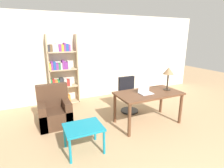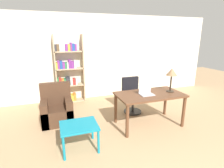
{
  "view_description": "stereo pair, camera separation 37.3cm",
  "coord_description": "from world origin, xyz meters",
  "px_view_note": "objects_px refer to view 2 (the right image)",
  "views": [
    {
      "loc": [
        -1.94,
        -0.95,
        2.03
      ],
      "look_at": [
        -0.4,
        2.39,
        1.02
      ],
      "focal_mm": 28.0,
      "sensor_mm": 36.0,
      "label": 1
    },
    {
      "loc": [
        -1.59,
        -1.09,
        2.03
      ],
      "look_at": [
        -0.4,
        2.39,
        1.02
      ],
      "focal_mm": 28.0,
      "sensor_mm": 36.0,
      "label": 2
    }
  ],
  "objects_px": {
    "desk": "(150,98)",
    "office_chair": "(132,96)",
    "laptop": "(146,92)",
    "bookshelf": "(68,72)",
    "side_table_blue": "(79,128)",
    "table_lamp": "(172,73)",
    "armchair": "(57,110)"
  },
  "relations": [
    {
      "from": "desk",
      "to": "table_lamp",
      "type": "relative_size",
      "value": 2.74
    },
    {
      "from": "desk",
      "to": "side_table_blue",
      "type": "relative_size",
      "value": 2.28
    },
    {
      "from": "armchair",
      "to": "bookshelf",
      "type": "distance_m",
      "value": 1.52
    },
    {
      "from": "desk",
      "to": "armchair",
      "type": "relative_size",
      "value": 1.61
    },
    {
      "from": "armchair",
      "to": "bookshelf",
      "type": "relative_size",
      "value": 0.45
    },
    {
      "from": "armchair",
      "to": "bookshelf",
      "type": "bearing_deg",
      "value": 72.63
    },
    {
      "from": "office_chair",
      "to": "side_table_blue",
      "type": "bearing_deg",
      "value": -143.12
    },
    {
      "from": "side_table_blue",
      "to": "bookshelf",
      "type": "bearing_deg",
      "value": 88.49
    },
    {
      "from": "side_table_blue",
      "to": "bookshelf",
      "type": "height_order",
      "value": "bookshelf"
    },
    {
      "from": "office_chair",
      "to": "armchair",
      "type": "distance_m",
      "value": 1.97
    },
    {
      "from": "laptop",
      "to": "bookshelf",
      "type": "relative_size",
      "value": 0.15
    },
    {
      "from": "laptop",
      "to": "office_chair",
      "type": "bearing_deg",
      "value": 86.42
    },
    {
      "from": "desk",
      "to": "armchair",
      "type": "distance_m",
      "value": 2.21
    },
    {
      "from": "side_table_blue",
      "to": "armchair",
      "type": "bearing_deg",
      "value": 105.64
    },
    {
      "from": "armchair",
      "to": "laptop",
      "type": "bearing_deg",
      "value": -24.08
    },
    {
      "from": "armchair",
      "to": "bookshelf",
      "type": "xyz_separation_m",
      "value": [
        0.41,
        1.32,
        0.64
      ]
    },
    {
      "from": "table_lamp",
      "to": "armchair",
      "type": "bearing_deg",
      "value": 161.65
    },
    {
      "from": "table_lamp",
      "to": "office_chair",
      "type": "distance_m",
      "value": 1.27
    },
    {
      "from": "table_lamp",
      "to": "side_table_blue",
      "type": "relative_size",
      "value": 0.83
    },
    {
      "from": "laptop",
      "to": "bookshelf",
      "type": "xyz_separation_m",
      "value": [
        -1.5,
        2.18,
        0.13
      ]
    },
    {
      "from": "laptop",
      "to": "armchair",
      "type": "distance_m",
      "value": 2.16
    },
    {
      "from": "desk",
      "to": "laptop",
      "type": "relative_size",
      "value": 4.98
    },
    {
      "from": "office_chair",
      "to": "side_table_blue",
      "type": "distance_m",
      "value": 2.02
    },
    {
      "from": "table_lamp",
      "to": "side_table_blue",
      "type": "distance_m",
      "value": 2.38
    },
    {
      "from": "table_lamp",
      "to": "bookshelf",
      "type": "relative_size",
      "value": 0.27
    },
    {
      "from": "laptop",
      "to": "bookshelf",
      "type": "height_order",
      "value": "bookshelf"
    },
    {
      "from": "desk",
      "to": "office_chair",
      "type": "height_order",
      "value": "office_chair"
    },
    {
      "from": "table_lamp",
      "to": "bookshelf",
      "type": "xyz_separation_m",
      "value": [
        -2.14,
        2.17,
        -0.26
      ]
    },
    {
      "from": "laptop",
      "to": "armchair",
      "type": "relative_size",
      "value": 0.32
    },
    {
      "from": "side_table_blue",
      "to": "table_lamp",
      "type": "bearing_deg",
      "value": 10.01
    },
    {
      "from": "table_lamp",
      "to": "side_table_blue",
      "type": "height_order",
      "value": "table_lamp"
    },
    {
      "from": "laptop",
      "to": "armchair",
      "type": "height_order",
      "value": "laptop"
    }
  ]
}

